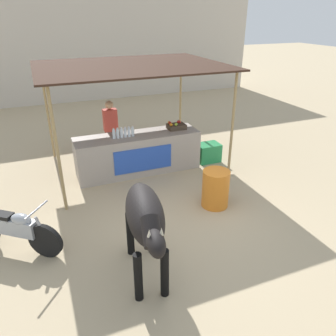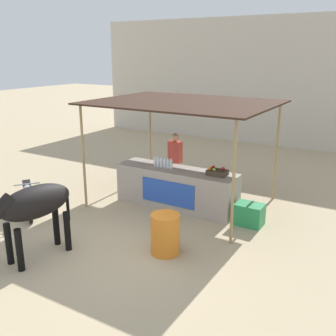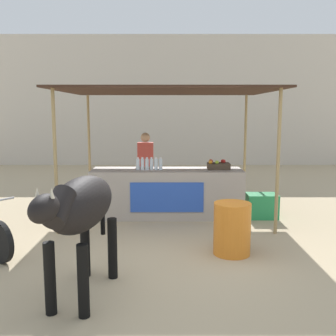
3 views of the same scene
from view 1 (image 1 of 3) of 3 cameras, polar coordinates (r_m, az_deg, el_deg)
name	(u,v)px [view 1 (image 1 of 3)]	position (r m, az deg, el deg)	size (l,w,h in m)	color
ground_plane	(173,217)	(6.46, 0.81, -8.50)	(60.00, 60.00, 0.00)	tan
building_wall_far	(80,41)	(15.23, -15.01, 20.65)	(16.00, 0.50, 5.01)	beige
stall_counter	(138,153)	(8.05, -5.21, 2.57)	(3.00, 0.82, 0.96)	#9E9389
stall_awning	(131,69)	(7.80, -6.49, 16.73)	(4.20, 3.20, 2.53)	#382319
water_bottle_row	(123,133)	(7.71, -7.78, 6.12)	(0.52, 0.07, 0.25)	silver
fruit_crate	(176,126)	(8.24, 1.42, 7.31)	(0.44, 0.32, 0.18)	#3F3326
vendor_behind_counter	(111,132)	(8.50, -9.86, 6.22)	(0.34, 0.22, 1.65)	#383842
cooler_box	(208,152)	(8.75, 6.98, 2.70)	(0.60, 0.44, 0.48)	#268C4C
water_barrel	(215,189)	(6.69, 8.27, -3.56)	(0.55, 0.55, 0.78)	orange
cow	(145,218)	(4.60, -3.96, -8.70)	(0.75, 1.85, 1.44)	black
motorcycle_parked	(13,228)	(5.98, -25.35, -9.48)	(1.47, 1.16, 0.90)	black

